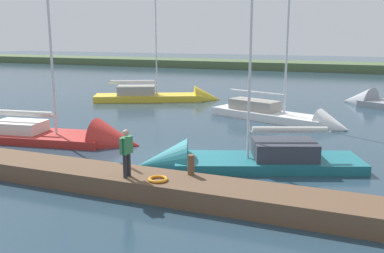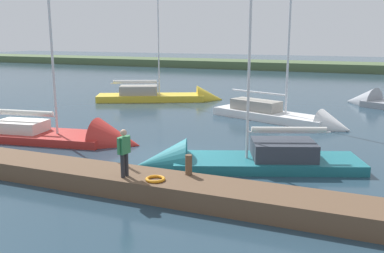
{
  "view_description": "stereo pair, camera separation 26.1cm",
  "coord_description": "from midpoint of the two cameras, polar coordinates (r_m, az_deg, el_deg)",
  "views": [
    {
      "loc": [
        -7.85,
        16.54,
        5.36
      ],
      "look_at": [
        -0.24,
        -2.34,
        1.01
      ],
      "focal_mm": 40.33,
      "sensor_mm": 36.0,
      "label": 1
    },
    {
      "loc": [
        -8.1,
        16.44,
        5.36
      ],
      "look_at": [
        -0.24,
        -2.34,
        1.01
      ],
      "focal_mm": 40.33,
      "sensor_mm": 36.0,
      "label": 2
    }
  ],
  "objects": [
    {
      "name": "sailboat_mid_channel",
      "position": [
        27.48,
        12.03,
        1.02
      ],
      "size": [
        9.35,
        5.1,
        10.87
      ],
      "rotation": [
        0.0,
        0.0,
        2.79
      ],
      "color": "white",
      "rests_on": "ground_plane"
    },
    {
      "name": "sailboat_behind_pier",
      "position": [
        22.73,
        -15.72,
        -1.75
      ],
      "size": [
        9.62,
        3.97,
        10.93
      ],
      "rotation": [
        0.0,
        0.0,
        3.3
      ],
      "color": "#B22823",
      "rests_on": "ground_plane"
    },
    {
      "name": "ground_plane",
      "position": [
        19.08,
        -3.7,
        -4.29
      ],
      "size": [
        200.0,
        200.0,
        0.0
      ],
      "primitive_type": "plane",
      "color": "#263D4C"
    },
    {
      "name": "sailboat_far_left",
      "position": [
        35.89,
        -3.55,
        3.69
      ],
      "size": [
        10.33,
        6.6,
        10.78
      ],
      "rotation": [
        0.0,
        0.0,
        3.59
      ],
      "color": "gold",
      "rests_on": "ground_plane"
    },
    {
      "name": "dock_pier",
      "position": [
        15.58,
        -10.27,
        -6.99
      ],
      "size": [
        25.42,
        1.8,
        0.66
      ],
      "primitive_type": "cube",
      "color": "brown",
      "rests_on": "ground_plane"
    },
    {
      "name": "person_on_dock",
      "position": [
        14.56,
        -9.18,
        -3.09
      ],
      "size": [
        0.28,
        0.63,
        1.64
      ],
      "rotation": [
        0.0,
        0.0,
        3.01
      ],
      "color": "#28282D",
      "rests_on": "dock_pier"
    },
    {
      "name": "far_shoreline",
      "position": [
        69.66,
        15.45,
        7.22
      ],
      "size": [
        180.0,
        8.0,
        2.4
      ],
      "primitive_type": "cube",
      "color": "#4C603D",
      "rests_on": "ground_plane"
    },
    {
      "name": "life_ring_buoy",
      "position": [
        14.32,
        -5.05,
        -6.95
      ],
      "size": [
        0.66,
        0.66,
        0.1
      ],
      "primitive_type": "torus",
      "color": "orange",
      "rests_on": "dock_pier"
    },
    {
      "name": "sailboat_outer_mooring",
      "position": [
        17.89,
        4.23,
        -4.98
      ],
      "size": [
        9.43,
        5.54,
        10.94
      ],
      "rotation": [
        0.0,
        0.0,
        0.37
      ],
      "color": "#1E6B75",
      "rests_on": "ground_plane"
    },
    {
      "name": "mooring_post_near",
      "position": [
        14.78,
        -0.64,
        -5.08
      ],
      "size": [
        0.24,
        0.24,
        0.7
      ],
      "primitive_type": "cylinder",
      "color": "brown",
      "rests_on": "dock_pier"
    }
  ]
}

